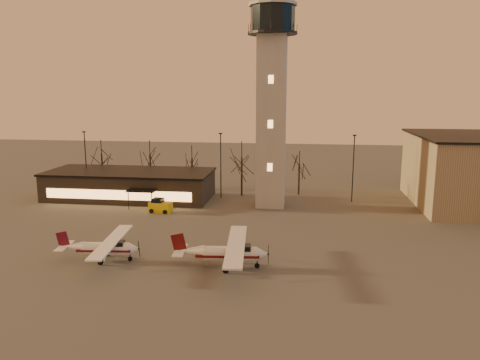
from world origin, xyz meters
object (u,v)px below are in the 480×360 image
object	(u,v)px
terminal	(130,184)
service_cart	(160,207)
control_tower	(272,92)
cessna_rear	(108,251)
cessna_front	(232,256)

from	to	relation	value
terminal	service_cart	bearing A→B (deg)	-46.92
control_tower	cessna_rear	size ratio (longest dim) A/B	2.98
control_tower	cessna_front	world-z (taller)	control_tower
cessna_front	service_cart	distance (m)	22.94
control_tower	cessna_front	xyz separation A→B (m)	(-1.94, -24.68, -15.17)
control_tower	service_cart	distance (m)	22.25
terminal	cessna_rear	world-z (taller)	terminal
terminal	cessna_rear	xyz separation A→B (m)	(7.68, -26.41, -1.13)
cessna_front	cessna_rear	bearing A→B (deg)	173.65
control_tower	service_cart	size ratio (longest dim) A/B	10.21
cessna_rear	service_cart	distance (m)	18.74
cessna_front	control_tower	bearing A→B (deg)	80.33
cessna_rear	cessna_front	bearing A→B (deg)	-7.15
cessna_front	cessna_rear	xyz separation A→B (m)	(-12.37, 0.25, -0.13)
terminal	cessna_rear	size ratio (longest dim) A/B	2.33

